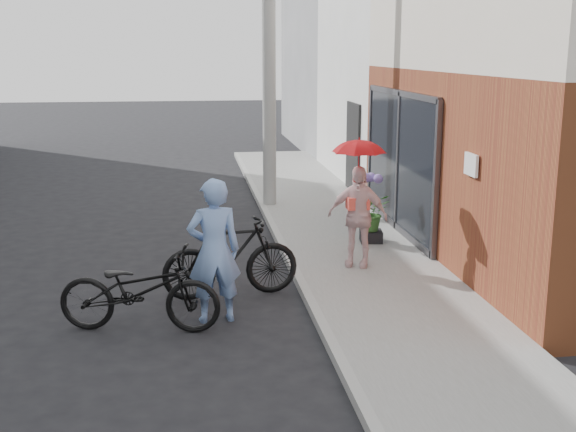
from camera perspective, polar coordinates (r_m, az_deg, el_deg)
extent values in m
plane|color=black|center=(9.56, -3.87, -7.37)|extent=(80.00, 80.00, 0.00)
cube|color=gray|center=(11.74, 5.68, -3.21)|extent=(2.20, 24.00, 0.12)
cube|color=#9E9E99|center=(11.52, 0.06, -3.45)|extent=(0.12, 24.00, 0.12)
cube|color=black|center=(13.15, 8.77, 4.26)|extent=(0.06, 3.80, 2.40)
cube|color=white|center=(10.00, 14.27, 3.96)|extent=(0.04, 0.40, 0.30)
cube|color=white|center=(19.57, 15.93, 13.04)|extent=(8.00, 6.00, 7.00)
cube|color=gray|center=(26.14, 9.63, 13.22)|extent=(8.00, 8.00, 7.00)
cylinder|color=#9E9E99|center=(15.04, -1.52, 13.67)|extent=(0.28, 0.28, 7.00)
imported|color=#7394CD|center=(8.93, -5.86, -2.75)|extent=(0.71, 0.52, 1.82)
imported|color=black|center=(8.86, -11.66, -5.76)|extent=(2.06, 1.07, 1.03)
imported|color=black|center=(9.87, -4.55, -3.26)|extent=(1.93, 0.78, 1.13)
imported|color=beige|center=(10.87, 5.51, -0.02)|extent=(0.97, 0.71, 1.53)
imported|color=red|center=(10.68, 5.63, 5.75)|extent=(0.76, 0.76, 0.67)
cube|color=black|center=(12.41, 6.58, -1.59)|extent=(0.41, 0.41, 0.19)
imported|color=#2F5C25|center=(12.31, 6.63, 0.31)|extent=(0.58, 0.51, 0.65)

